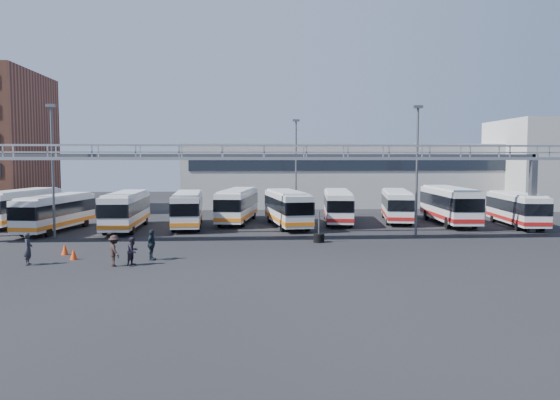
{
  "coord_description": "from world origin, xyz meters",
  "views": [
    {
      "loc": [
        -1.54,
        -34.66,
        6.0
      ],
      "look_at": [
        1.24,
        6.0,
        3.0
      ],
      "focal_mm": 35.0,
      "sensor_mm": 36.0,
      "label": 1
    }
  ],
  "objects": [
    {
      "name": "cone_right",
      "position": [
        -11.76,
        -1.34,
        0.34
      ],
      "size": [
        0.52,
        0.52,
        0.68
      ],
      "primitive_type": "cone",
      "rotation": [
        0.0,
        0.0,
        0.23
      ],
      "color": "red",
      "rests_on": "ground"
    },
    {
      "name": "pedestrian_c",
      "position": [
        -8.8,
        -3.64,
        0.89
      ],
      "size": [
        1.15,
        1.32,
        1.77
      ],
      "primitive_type": "imported",
      "rotation": [
        0.0,
        0.0,
        2.1
      ],
      "color": "black",
      "rests_on": "ground"
    },
    {
      "name": "bus_4",
      "position": [
        -2.05,
        17.52,
        1.77
      ],
      "size": [
        4.14,
        10.82,
        3.21
      ],
      "rotation": [
        0.0,
        0.0,
        -0.16
      ],
      "color": "silver",
      "rests_on": "ground"
    },
    {
      "name": "warehouse",
      "position": [
        12.0,
        38.0,
        4.0
      ],
      "size": [
        42.0,
        14.0,
        8.0
      ],
      "primitive_type": "cube",
      "color": "#9E9E99",
      "rests_on": "ground"
    },
    {
      "name": "cone_left",
      "position": [
        -12.84,
        0.43,
        0.35
      ],
      "size": [
        0.53,
        0.53,
        0.71
      ],
      "primitive_type": "cone",
      "rotation": [
        0.0,
        0.0,
        0.21
      ],
      "color": "red",
      "rests_on": "ground"
    },
    {
      "name": "gantry",
      "position": [
        0.0,
        5.87,
        5.51
      ],
      "size": [
        51.4,
        5.15,
        7.1
      ],
      "color": "#92959A",
      "rests_on": "ground"
    },
    {
      "name": "pedestrian_b",
      "position": [
        -7.83,
        -3.33,
        0.8
      ],
      "size": [
        0.89,
        0.97,
        1.61
      ],
      "primitive_type": "imported",
      "rotation": [
        0.0,
        0.0,
        1.12
      ],
      "color": "#29222F",
      "rests_on": "ground"
    },
    {
      "name": "light_pole_back",
      "position": [
        4.0,
        22.0,
        5.73
      ],
      "size": [
        0.7,
        0.35,
        10.21
      ],
      "color": "#4C4F54",
      "rests_on": "ground"
    },
    {
      "name": "bus_8",
      "position": [
        17.75,
        15.07,
        1.91
      ],
      "size": [
        3.52,
        11.54,
        3.45
      ],
      "rotation": [
        0.0,
        0.0,
        -0.08
      ],
      "color": "silver",
      "rests_on": "ground"
    },
    {
      "name": "light_pole_mid",
      "position": [
        12.0,
        7.0,
        5.73
      ],
      "size": [
        0.7,
        0.35,
        10.21
      ],
      "color": "#4C4F54",
      "rests_on": "ground"
    },
    {
      "name": "bus_5",
      "position": [
        2.44,
        14.03,
        1.78
      ],
      "size": [
        3.65,
        10.78,
        3.21
      ],
      "rotation": [
        0.0,
        0.0,
        0.12
      ],
      "color": "silver",
      "rests_on": "ground"
    },
    {
      "name": "building_right",
      "position": [
        38.0,
        32.0,
        5.5
      ],
      "size": [
        14.0,
        12.0,
        11.0
      ],
      "primitive_type": "cube",
      "color": "#B2B2AD",
      "rests_on": "ground"
    },
    {
      "name": "pedestrian_d",
      "position": [
        -7.02,
        -1.83,
        0.92
      ],
      "size": [
        0.65,
        1.15,
        1.84
      ],
      "primitive_type": "imported",
      "rotation": [
        0.0,
        0.0,
        1.38
      ],
      "color": "#18222C",
      "rests_on": "ground"
    },
    {
      "name": "pedestrian_a",
      "position": [
        -13.8,
        -2.93,
        0.94
      ],
      "size": [
        0.54,
        0.74,
        1.88
      ],
      "primitive_type": "imported",
      "rotation": [
        0.0,
        0.0,
        1.7
      ],
      "color": "#21222A",
      "rests_on": "ground"
    },
    {
      "name": "light_pole_left",
      "position": [
        -16.0,
        8.0,
        5.73
      ],
      "size": [
        0.7,
        0.35,
        10.21
      ],
      "color": "#4C4F54",
      "rests_on": "ground"
    },
    {
      "name": "bus_3",
      "position": [
        -6.47,
        14.3,
        1.72
      ],
      "size": [
        2.88,
        10.37,
        3.12
      ],
      "rotation": [
        0.0,
        0.0,
        0.05
      ],
      "color": "silver",
      "rests_on": "ground"
    },
    {
      "name": "bus_1",
      "position": [
        -17.22,
        12.02,
        1.7
      ],
      "size": [
        3.97,
        10.37,
        3.08
      ],
      "rotation": [
        0.0,
        0.0,
        -0.16
      ],
      "color": "silver",
      "rests_on": "ground"
    },
    {
      "name": "ground",
      "position": [
        0.0,
        0.0,
        0.0
      ],
      "size": [
        140.0,
        140.0,
        0.0
      ],
      "primitive_type": "plane",
      "color": "black",
      "rests_on": "ground"
    },
    {
      "name": "tire_stack",
      "position": [
        3.98,
        4.5,
        0.39
      ],
      "size": [
        0.8,
        0.8,
        2.29
      ],
      "color": "black",
      "rests_on": "ground"
    },
    {
      "name": "bus_7",
      "position": [
        13.39,
        17.33,
        1.7
      ],
      "size": [
        4.27,
        10.36,
        3.07
      ],
      "rotation": [
        0.0,
        0.0,
        -0.2
      ],
      "color": "silver",
      "rests_on": "ground"
    },
    {
      "name": "bus_0",
      "position": [
        -21.82,
        16.73,
        1.81
      ],
      "size": [
        3.91,
        10.98,
        3.26
      ],
      "rotation": [
        0.0,
        0.0,
        -0.13
      ],
      "color": "silver",
      "rests_on": "ground"
    },
    {
      "name": "bus_6",
      "position": [
        7.47,
        16.56,
        1.72
      ],
      "size": [
        3.61,
        10.45,
        3.11
      ],
      "rotation": [
        0.0,
        0.0,
        -0.12
      ],
      "color": "silver",
      "rests_on": "ground"
    },
    {
      "name": "bus_2",
      "position": [
        -11.59,
        12.93,
        1.78
      ],
      "size": [
        2.6,
        10.64,
        3.22
      ],
      "rotation": [
        0.0,
        0.0,
        0.01
      ],
      "color": "silver",
      "rests_on": "ground"
    },
    {
      "name": "bus_9",
      "position": [
        23.15,
        12.88,
        1.67
      ],
      "size": [
        3.59,
        10.19,
        3.03
      ],
      "rotation": [
        0.0,
        0.0,
        -0.13
      ],
      "color": "silver",
      "rests_on": "ground"
    }
  ]
}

